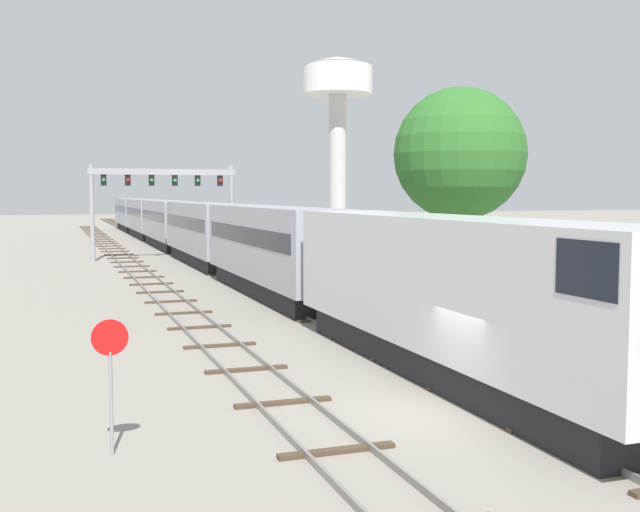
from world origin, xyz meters
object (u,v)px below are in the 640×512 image
Objects in this scene: trackside_tree_left at (460,154)px; water_tower at (338,92)px; signal_gantry at (163,190)px; stop_sign at (110,367)px; passenger_train at (182,226)px.

water_tower is at bearing 76.51° from trackside_tree_left.
signal_gantry is 0.98× the size of trackside_tree_left.
stop_sign is at bearing -113.26° from water_tower.
stop_sign is 0.23× the size of trackside_tree_left.
water_tower is 100.12m from stop_sign.
signal_gantry is (-2.25, -4.70, 3.23)m from passenger_train.
stop_sign is at bearing -100.63° from passenger_train.
trackside_tree_left reaches higher than passenger_train.
passenger_train is 41.03× the size of stop_sign.
stop_sign is 37.15m from trackside_tree_left.
water_tower is 65.54m from trackside_tree_left.
water_tower reaches higher than signal_gantry.
stop_sign is (-10.00, -53.29, -0.74)m from passenger_train.
signal_gantry reaches higher than stop_sign.
stop_sign is at bearing -99.06° from signal_gantry.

